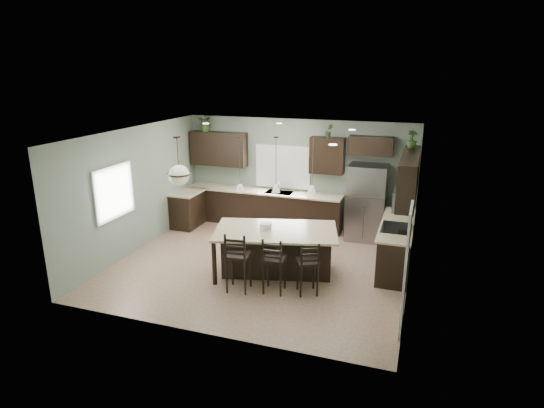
{
  "coord_description": "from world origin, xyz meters",
  "views": [
    {
      "loc": [
        3.1,
        -8.36,
        4.05
      ],
      "look_at": [
        0.1,
        0.4,
        1.25
      ],
      "focal_mm": 30.0,
      "sensor_mm": 36.0,
      "label": 1
    }
  ],
  "objects": [
    {
      "name": "ground",
      "position": [
        0.0,
        0.0,
        0.0
      ],
      "size": [
        6.0,
        6.0,
        0.0
      ],
      "primitive_type": "plane",
      "color": "#9E8466",
      "rests_on": "ground"
    },
    {
      "name": "pantry_door",
      "position": [
        2.98,
        -1.55,
        1.02
      ],
      "size": [
        0.04,
        0.82,
        2.04
      ],
      "primitive_type": "cube",
      "color": "white",
      "rests_on": "ground"
    },
    {
      "name": "window_back",
      "position": [
        -0.4,
        2.73,
        1.55
      ],
      "size": [
        1.35,
        0.02,
        1.0
      ],
      "primitive_type": "cube",
      "color": "white",
      "rests_on": "room_shell"
    },
    {
      "name": "window_left",
      "position": [
        -2.98,
        -0.8,
        1.55
      ],
      "size": [
        0.02,
        1.1,
        1.0
      ],
      "primitive_type": "cube",
      "color": "white",
      "rests_on": "room_shell"
    },
    {
      "name": "left_return_cabs",
      "position": [
        -2.7,
        1.7,
        0.45
      ],
      "size": [
        0.6,
        0.9,
        0.9
      ],
      "primitive_type": "cube",
      "color": "black",
      "rests_on": "ground"
    },
    {
      "name": "left_return_countertop",
      "position": [
        -2.68,
        1.7,
        0.92
      ],
      "size": [
        0.66,
        0.96,
        0.04
      ],
      "primitive_type": "cube",
      "color": "#BBAF8D",
      "rests_on": "left_return_cabs"
    },
    {
      "name": "back_lower_cabs",
      "position": [
        -0.85,
        2.45,
        0.45
      ],
      "size": [
        4.2,
        0.6,
        0.9
      ],
      "primitive_type": "cube",
      "color": "black",
      "rests_on": "ground"
    },
    {
      "name": "back_countertop",
      "position": [
        -0.85,
        2.43,
        0.92
      ],
      "size": [
        4.2,
        0.66,
        0.04
      ],
      "primitive_type": "cube",
      "color": "#BBAF8D",
      "rests_on": "back_lower_cabs"
    },
    {
      "name": "sink_inset",
      "position": [
        -0.4,
        2.43,
        0.94
      ],
      "size": [
        0.7,
        0.45,
        0.01
      ],
      "primitive_type": "cube",
      "color": "gray",
      "rests_on": "back_countertop"
    },
    {
      "name": "faucet",
      "position": [
        -0.4,
        2.4,
        1.08
      ],
      "size": [
        0.02,
        0.02,
        0.28
      ],
      "primitive_type": "cylinder",
      "color": "silver",
      "rests_on": "back_countertop"
    },
    {
      "name": "back_upper_left",
      "position": [
        -2.15,
        2.58,
        1.95
      ],
      "size": [
        1.55,
        0.34,
        0.9
      ],
      "primitive_type": "cube",
      "color": "black",
      "rests_on": "room_shell"
    },
    {
      "name": "back_upper_right",
      "position": [
        0.8,
        2.58,
        1.95
      ],
      "size": [
        0.85,
        0.34,
        0.9
      ],
      "primitive_type": "cube",
      "color": "black",
      "rests_on": "room_shell"
    },
    {
      "name": "fridge_header",
      "position": [
        1.85,
        2.58,
        2.25
      ],
      "size": [
        1.05,
        0.34,
        0.45
      ],
      "primitive_type": "cube",
      "color": "black",
      "rests_on": "room_shell"
    },
    {
      "name": "right_lower_cabs",
      "position": [
        2.7,
        0.87,
        0.45
      ],
      "size": [
        0.6,
        2.35,
        0.9
      ],
      "primitive_type": "cube",
      "color": "black",
      "rests_on": "ground"
    },
    {
      "name": "right_countertop",
      "position": [
        2.68,
        0.87,
        0.92
      ],
      "size": [
        0.66,
        2.35,
        0.04
      ],
      "primitive_type": "cube",
      "color": "#BBAF8D",
      "rests_on": "right_lower_cabs"
    },
    {
      "name": "cooktop",
      "position": [
        2.68,
        0.6,
        0.94
      ],
      "size": [
        0.58,
        0.75,
        0.02
      ],
      "primitive_type": "cube",
      "color": "black",
      "rests_on": "right_countertop"
    },
    {
      "name": "wall_oven_front",
      "position": [
        2.4,
        0.6,
        0.45
      ],
      "size": [
        0.01,
        0.72,
        0.6
      ],
      "primitive_type": "cube",
      "color": "gray",
      "rests_on": "right_lower_cabs"
    },
    {
      "name": "right_upper_cabs",
      "position": [
        2.83,
        0.87,
        1.95
      ],
      "size": [
        0.34,
        2.35,
        0.9
      ],
      "primitive_type": "cube",
      "color": "black",
      "rests_on": "room_shell"
    },
    {
      "name": "microwave",
      "position": [
        2.78,
        0.6,
        1.55
      ],
      "size": [
        0.4,
        0.75,
        0.4
      ],
      "primitive_type": "cube",
      "color": "gray",
      "rests_on": "right_upper_cabs"
    },
    {
      "name": "refrigerator",
      "position": [
        1.86,
        2.27,
        0.93
      ],
      "size": [
        0.9,
        0.74,
        1.85
      ],
      "primitive_type": "cube",
      "color": "gray",
      "rests_on": "ground"
    },
    {
      "name": "kitchen_island",
      "position": [
        0.4,
        -0.26,
        0.46
      ],
      "size": [
        2.69,
        1.94,
        0.92
      ],
      "primitive_type": "cube",
      "rotation": [
        0.0,
        0.0,
        0.26
      ],
      "color": "black",
      "rests_on": "ground"
    },
    {
      "name": "serving_dish",
      "position": [
        0.21,
        -0.31,
        0.99
      ],
      "size": [
        0.24,
        0.24,
        0.14
      ],
      "primitive_type": "cylinder",
      "color": "silver",
      "rests_on": "kitchen_island"
    },
    {
      "name": "bar_stool_left",
      "position": [
        -0.01,
        -1.22,
        0.59
      ],
      "size": [
        0.48,
        0.48,
        1.18
      ],
      "primitive_type": "cube",
      "rotation": [
        0.0,
        0.0,
        0.1
      ],
      "color": "black",
      "rests_on": "ground"
    },
    {
      "name": "bar_stool_center",
      "position": [
        0.64,
        -1.06,
        0.55
      ],
      "size": [
        0.43,
        0.43,
        1.1
      ],
      "primitive_type": "cube",
      "rotation": [
        0.0,
        0.0,
        0.06
      ],
      "color": "black",
      "rests_on": "ground"
    },
    {
      "name": "bar_stool_right",
      "position": [
        1.24,
        -0.92,
        0.52
      ],
      "size": [
        0.52,
        0.52,
        1.05
      ],
      "primitive_type": "cube",
      "rotation": [
        0.0,
        0.0,
        0.46
      ],
      "color": "black",
      "rests_on": "ground"
    },
    {
      "name": "pendant_left",
      "position": [
        -0.27,
        -0.43,
        2.25
      ],
      "size": [
        0.17,
        0.17,
        1.1
      ],
      "primitive_type": null,
      "color": "white",
      "rests_on": "room_shell"
    },
    {
      "name": "pendant_center",
      "position": [
        0.4,
        -0.26,
        2.25
      ],
      "size": [
        0.17,
        0.17,
        1.1
      ],
      "primitive_type": null,
      "color": "silver",
      "rests_on": "room_shell"
    },
    {
      "name": "pendant_right",
      "position": [
        1.08,
        -0.08,
        2.25
      ],
      "size": [
        0.17,
        0.17,
        1.1
      ],
      "primitive_type": null,
      "color": "white",
      "rests_on": "room_shell"
    },
    {
      "name": "chandelier",
      "position": [
        -1.36,
        -0.87,
        2.32
      ],
      "size": [
        0.44,
        0.44,
        0.95
      ],
      "primitive_type": null,
      "color": "beige",
      "rests_on": "room_shell"
    },
    {
      "name": "plant_back_left",
      "position": [
        -2.48,
        2.55,
        2.63
      ],
      "size": [
        0.52,
        0.49,
        0.47
      ],
      "primitive_type": "imported",
      "rotation": [
        0.0,
        0.0,
        -0.37
      ],
      "color": "#2F4920",
      "rests_on": "back_upper_left"
    },
    {
      "name": "plant_back_right",
      "position": [
        0.83,
        2.55,
        2.57
      ],
      "size": [
        0.22,
        0.2,
        0.33
      ],
      "primitive_type": "imported",
      "rotation": [
        0.0,
        0.0,
        0.38
      ],
      "color": "#385726",
      "rests_on": "back_upper_right"
    },
    {
      "name": "plant_right_wall",
      "position": [
        2.8,
        1.63,
        2.59
      ],
      "size": [
        0.26,
        0.26,
        0.37
      ],
      "primitive_type": "imported",
      "rotation": [
        0.0,
        0.0,
        0.32
      ],
      "color": "#324D21",
      "rests_on": "right_upper_cabs"
    },
    {
      "name": "room_shell",
      "position": [
        0.0,
        0.0,
        1.7
      ],
      "size": [
        6.0,
        6.0,
        6.0
      ],
      "color": "slate",
      "rests_on": "ground"
    }
  ]
}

